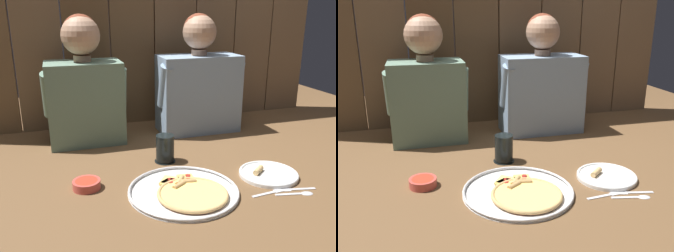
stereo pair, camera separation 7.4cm
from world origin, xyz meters
TOP-DOWN VIEW (x-y plane):
  - ground_plane at (0.00, 0.00)m, footprint 3.20×3.20m
  - pizza_tray at (-0.01, -0.14)m, footprint 0.40×0.40m
  - dinner_plate at (0.35, -0.10)m, footprint 0.23×0.23m
  - drinking_glass at (0.00, 0.16)m, footprint 0.09×0.09m
  - dipping_bowl at (-0.35, 0.01)m, footprint 0.10×0.10m
  - table_fork at (0.27, -0.22)m, footprint 0.13×0.03m
  - table_knife at (0.37, -0.23)m, footprint 0.16×0.05m
  - table_spoon at (0.38, -0.26)m, footprint 0.14×0.05m
  - diner_left at (-0.29, 0.52)m, footprint 0.39×0.23m
  - diner_right at (0.29, 0.52)m, footprint 0.45×0.22m

SIDE VIEW (x-z plane):
  - ground_plane at x=0.00m, z-range 0.00..0.00m
  - table_knife at x=0.37m, z-range 0.00..0.00m
  - table_fork at x=0.27m, z-range 0.00..0.01m
  - table_spoon at x=0.38m, z-range 0.00..0.01m
  - dinner_plate at x=0.35m, z-range -0.01..0.03m
  - pizza_tray at x=-0.01m, z-range 0.00..0.02m
  - dipping_bowl at x=-0.35m, z-range 0.00..0.03m
  - drinking_glass at x=0.00m, z-range 0.00..0.12m
  - diner_right at x=0.29m, z-range -0.04..0.57m
  - diner_left at x=-0.29m, z-range -0.03..0.58m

